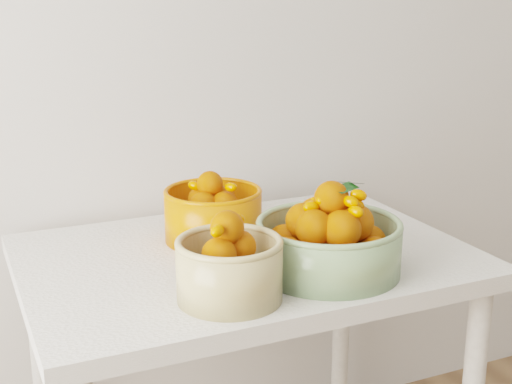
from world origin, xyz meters
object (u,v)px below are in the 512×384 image
table (246,291)px  bowl_cream (230,267)px  bowl_orange (213,213)px  bowl_green (328,241)px

table → bowl_cream: (-0.13, -0.22, 0.16)m
bowl_cream → bowl_orange: bearing=74.3°
bowl_green → bowl_orange: 0.32m
bowl_orange → table: bearing=-71.8°
table → bowl_green: bowl_green is taller
bowl_cream → bowl_orange: 0.35m
bowl_cream → table: bearing=59.7°
bowl_cream → bowl_orange: size_ratio=0.89×
table → bowl_cream: bowl_cream is taller
bowl_orange → bowl_green: bearing=-62.7°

